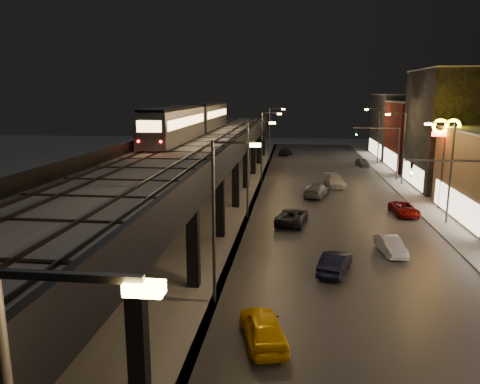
{
  "coord_description": "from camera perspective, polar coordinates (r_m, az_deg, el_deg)",
  "views": [
    {
      "loc": [
        3.5,
        -10.79,
        11.4
      ],
      "look_at": [
        -0.0,
        19.1,
        5.0
      ],
      "focal_mm": 35.0,
      "sensor_mm": 36.0,
      "label": 1
    }
  ],
  "objects": [
    {
      "name": "road_surface",
      "position": [
        47.35,
        11.33,
        -2.13
      ],
      "size": [
        17.0,
        120.0,
        0.06
      ],
      "primitive_type": "cube",
      "color": "#46474D",
      "rests_on": "ground"
    },
    {
      "name": "sidewalk_right",
      "position": [
        49.2,
        23.03,
        -2.28
      ],
      "size": [
        4.0,
        120.0,
        0.14
      ],
      "primitive_type": "cube",
      "color": "#9FA1A8",
      "rests_on": "ground"
    },
    {
      "name": "under_viaduct_pavement",
      "position": [
        48.13,
        -4.9,
        -1.7
      ],
      "size": [
        11.0,
        120.0,
        0.06
      ],
      "primitive_type": "cube",
      "color": "#9FA1A8",
      "rests_on": "ground"
    },
    {
      "name": "elevated_viaduct",
      "position": [
        44.06,
        -5.85,
        4.4
      ],
      "size": [
        9.0,
        100.0,
        6.3
      ],
      "color": "black",
      "rests_on": "ground"
    },
    {
      "name": "viaduct_trackbed",
      "position": [
        44.09,
        -5.84,
        5.42
      ],
      "size": [
        8.4,
        100.0,
        0.32
      ],
      "color": "#B2B7C1",
      "rests_on": "elevated_viaduct"
    },
    {
      "name": "viaduct_parapet_streetside",
      "position": [
        43.34,
        -0.18,
        5.98
      ],
      "size": [
        0.3,
        100.0,
        1.1
      ],
      "primitive_type": "cube",
      "color": "black",
      "rests_on": "elevated_viaduct"
    },
    {
      "name": "viaduct_parapet_far",
      "position": [
        45.2,
        -11.26,
        6.0
      ],
      "size": [
        0.3,
        100.0,
        1.1
      ],
      "primitive_type": "cube",
      "color": "black",
      "rests_on": "elevated_viaduct"
    },
    {
      "name": "building_d",
      "position": [
        62.41,
        26.03,
        6.83
      ],
      "size": [
        12.2,
        13.2,
        14.16
      ],
      "color": "black",
      "rests_on": "ground"
    },
    {
      "name": "building_e",
      "position": [
        75.88,
        22.46,
        6.33
      ],
      "size": [
        12.2,
        12.2,
        10.16
      ],
      "color": "maroon",
      "rests_on": "ground"
    },
    {
      "name": "building_f",
      "position": [
        89.37,
        20.1,
        7.55
      ],
      "size": [
        12.2,
        16.2,
        11.16
      ],
      "color": "#2F2F31",
      "rests_on": "ground"
    },
    {
      "name": "streetlight_left_1",
      "position": [
        24.89,
        -2.61,
        -2.35
      ],
      "size": [
        2.57,
        0.28,
        9.0
      ],
      "color": "#38383A",
      "rests_on": "ground"
    },
    {
      "name": "streetlight_left_2",
      "position": [
        42.42,
        1.3,
        3.65
      ],
      "size": [
        2.57,
        0.28,
        9.0
      ],
      "color": "#38383A",
      "rests_on": "ground"
    },
    {
      "name": "streetlight_right_2",
      "position": [
        44.26,
        24.03,
        2.96
      ],
      "size": [
        2.56,
        0.28,
        9.0
      ],
      "color": "#38383A",
      "rests_on": "ground"
    },
    {
      "name": "streetlight_left_3",
      "position": [
        60.23,
        2.92,
        6.12
      ],
      "size": [
        2.57,
        0.28,
        9.0
      ],
      "color": "#38383A",
      "rests_on": "ground"
    },
    {
      "name": "streetlight_right_3",
      "position": [
        61.54,
        19.15,
        5.6
      ],
      "size": [
        2.56,
        0.28,
        9.0
      ],
      "color": "#38383A",
      "rests_on": "ground"
    },
    {
      "name": "streetlight_left_4",
      "position": [
        78.13,
        3.81,
        7.46
      ],
      "size": [
        2.57,
        0.28,
        9.0
      ],
      "color": "#38383A",
      "rests_on": "ground"
    },
    {
      "name": "streetlight_right_4",
      "position": [
        79.15,
        16.41,
        7.06
      ],
      "size": [
        2.56,
        0.28,
        9.0
      ],
      "color": "#38383A",
      "rests_on": "ground"
    },
    {
      "name": "traffic_light_rig_a",
      "position": [
        35.7,
        26.74,
        -0.44
      ],
      "size": [
        6.1,
        0.34,
        7.0
      ],
      "color": "#38383A",
      "rests_on": "ground"
    },
    {
      "name": "traffic_light_rig_b",
      "position": [
        64.36,
        17.77,
        5.28
      ],
      "size": [
        6.1,
        0.34,
        7.0
      ],
      "color": "#38383A",
      "rests_on": "ground"
    },
    {
      "name": "subway_train",
      "position": [
        56.56,
        -5.65,
        8.82
      ],
      "size": [
        2.85,
        35.07,
        3.41
      ],
      "color": "gray",
      "rests_on": "viaduct_trackbed"
    },
    {
      "name": "car_taxi",
      "position": [
        22.47,
        2.83,
        -16.3
      ],
      "size": [
        2.82,
        4.69,
        1.5
      ],
      "primitive_type": "imported",
      "rotation": [
        0.0,
        0.0,
        3.4
      ],
      "color": "yellow",
      "rests_on": "ground"
    },
    {
      "name": "car_near_white",
      "position": [
        30.88,
        11.52,
        -8.54
      ],
      "size": [
        2.63,
        4.43,
        1.38
      ],
      "primitive_type": "imported",
      "rotation": [
        0.0,
        0.0,
        2.84
      ],
      "color": "black",
      "rests_on": "ground"
    },
    {
      "name": "car_mid_silver",
      "position": [
        41.51,
        6.35,
        -3.01
      ],
      "size": [
        3.18,
        5.35,
        1.39
      ],
      "primitive_type": "imported",
      "rotation": [
        0.0,
        0.0,
        2.96
      ],
      "color": "black",
      "rests_on": "ground"
    },
    {
      "name": "car_mid_dark",
      "position": [
        52.69,
        9.33,
        0.19
      ],
      "size": [
        3.44,
        5.55,
        1.5
      ],
      "primitive_type": "imported",
      "rotation": [
        0.0,
        0.0,
        2.86
      ],
      "color": "gray",
      "rests_on": "ground"
    },
    {
      "name": "car_far_white",
      "position": [
        86.9,
        5.55,
        4.89
      ],
      "size": [
        2.66,
        4.48,
        1.43
      ],
      "primitive_type": "imported",
      "rotation": [
        0.0,
        0.0,
        2.89
      ],
      "color": "black",
      "rests_on": "ground"
    },
    {
      "name": "car_onc_silver",
      "position": [
        35.36,
        17.88,
        -6.34
      ],
      "size": [
        1.88,
        3.93,
        1.24
      ],
      "primitive_type": "imported",
      "rotation": [
        0.0,
        0.0,
        0.15
      ],
      "color": "white",
      "rests_on": "ground"
    },
    {
      "name": "car_onc_dark",
      "position": [
        46.78,
        19.38,
        -2.02
      ],
      "size": [
        2.42,
        4.55,
        1.22
      ],
      "primitive_type": "imported",
      "rotation": [
        0.0,
        0.0,
        0.09
      ],
      "color": "maroon",
      "rests_on": "ground"
    },
    {
      "name": "car_onc_white",
      "position": [
        58.66,
        11.48,
        1.28
      ],
      "size": [
        2.72,
        5.2,
        1.44
      ],
      "primitive_type": "imported",
      "rotation": [
        0.0,
        0.0,
        0.15
      ],
      "color": "silver",
      "rests_on": "ground"
    },
    {
      "name": "car_onc_red",
      "position": [
        76.21,
        14.7,
        3.5
      ],
      "size": [
        2.17,
        3.96,
        1.27
      ],
      "primitive_type": "imported",
      "rotation": [
        0.0,
        0.0,
        0.19
      ],
      "color": "slate",
      "rests_on": "ground"
    },
    {
      "name": "sign_mcdonalds",
      "position": [
        49.65,
        23.77,
        6.06
      ],
      "size": [
        2.66,
        0.41,
        8.96
      ],
      "color": "#38383A",
      "rests_on": "ground"
    }
  ]
}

